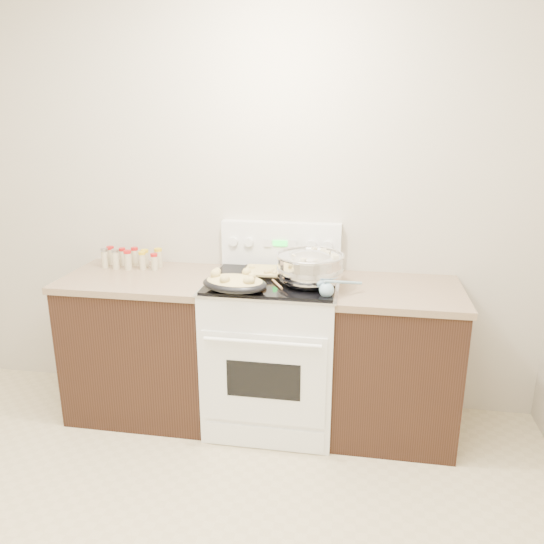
# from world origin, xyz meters

# --- Properties ---
(room_shell) EXTENTS (4.10, 3.60, 2.75)m
(room_shell) POSITION_xyz_m (0.00, 0.00, 1.70)
(room_shell) COLOR #BFB6A4
(room_shell) RESTS_ON ground
(counter_left) EXTENTS (0.93, 0.67, 0.92)m
(counter_left) POSITION_xyz_m (-0.48, 1.43, 0.46)
(counter_left) COLOR black
(counter_left) RESTS_ON ground
(counter_right) EXTENTS (0.73, 0.67, 0.92)m
(counter_right) POSITION_xyz_m (1.08, 1.43, 0.46)
(counter_right) COLOR black
(counter_right) RESTS_ON ground
(kitchen_range) EXTENTS (0.78, 0.73, 1.22)m
(kitchen_range) POSITION_xyz_m (0.35, 1.42, 0.49)
(kitchen_range) COLOR white
(kitchen_range) RESTS_ON ground
(mixing_bowl) EXTENTS (0.45, 0.45, 0.23)m
(mixing_bowl) POSITION_xyz_m (0.57, 1.36, 1.03)
(mixing_bowl) COLOR silver
(mixing_bowl) RESTS_ON kitchen_range
(roasting_pan) EXTENTS (0.41, 0.32, 0.11)m
(roasting_pan) POSITION_xyz_m (0.18, 1.17, 0.99)
(roasting_pan) COLOR black
(roasting_pan) RESTS_ON kitchen_range
(baking_sheet) EXTENTS (0.38, 0.27, 0.06)m
(baking_sheet) POSITION_xyz_m (0.34, 1.49, 0.96)
(baking_sheet) COLOR black
(baking_sheet) RESTS_ON kitchen_range
(wooden_spoon) EXTENTS (0.14, 0.24, 0.04)m
(wooden_spoon) POSITION_xyz_m (0.34, 1.28, 0.95)
(wooden_spoon) COLOR #A5784B
(wooden_spoon) RESTS_ON kitchen_range
(blue_ladle) EXTENTS (0.23, 0.20, 0.10)m
(blue_ladle) POSITION_xyz_m (0.69, 1.18, 0.98)
(blue_ladle) COLOR #7CA2B9
(blue_ladle) RESTS_ON kitchen_range
(spice_jars) EXTENTS (0.38, 0.15, 0.13)m
(spice_jars) POSITION_xyz_m (-0.61, 1.58, 0.98)
(spice_jars) COLOR #BFB28C
(spice_jars) RESTS_ON counter_left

